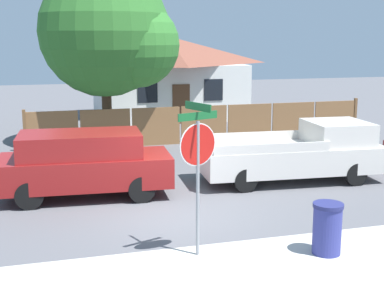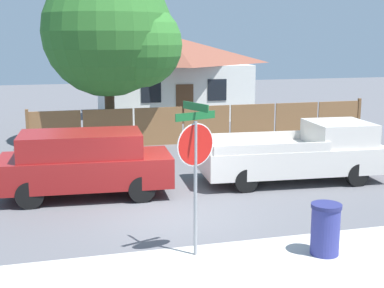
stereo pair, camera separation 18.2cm
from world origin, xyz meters
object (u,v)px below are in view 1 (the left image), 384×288
at_px(red_suv, 84,162).
at_px(orange_pickup, 299,153).
at_px(oak_tree, 111,34).
at_px(stop_sign, 198,154).
at_px(house, 167,75).
at_px(trash_bin, 327,228).

bearing_deg(red_suv, orange_pickup, 4.02).
height_order(oak_tree, stop_sign, oak_tree).
height_order(red_suv, stop_sign, stop_sign).
height_order(house, orange_pickup, house).
height_order(red_suv, trash_bin, red_suv).
distance_m(red_suv, orange_pickup, 6.42).
relative_size(oak_tree, trash_bin, 6.76).
bearing_deg(stop_sign, orange_pickup, 26.08).
distance_m(house, trash_bin, 20.01).
distance_m(oak_tree, stop_sign, 12.11).
relative_size(oak_tree, red_suv, 1.51).
height_order(oak_tree, red_suv, oak_tree).
xyz_separation_m(red_suv, trash_bin, (4.35, -5.34, -0.43)).
relative_size(house, red_suv, 1.74).
bearing_deg(stop_sign, oak_tree, 70.77).
relative_size(house, orange_pickup, 1.47).
bearing_deg(orange_pickup, trash_bin, -107.05).
relative_size(house, oak_tree, 1.16).
height_order(oak_tree, trash_bin, oak_tree).
distance_m(red_suv, stop_sign, 5.15).
height_order(orange_pickup, trash_bin, orange_pickup).
bearing_deg(stop_sign, trash_bin, -33.87).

